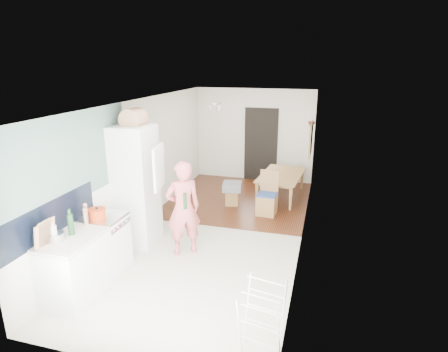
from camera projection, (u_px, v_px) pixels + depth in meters
The scene contains 32 objects.
room_shell at pixel (217, 170), 6.94m from camera, with size 3.20×7.00×2.50m, color white, non-canonical shape.
floor at pixel (218, 231), 7.31m from camera, with size 3.20×7.00×0.01m, color beige.
wood_floor_overlay at pixel (239, 199), 9.01m from camera, with size 3.20×3.30×0.01m, color #593216.
sage_wall_panel at pixel (70, 159), 5.33m from camera, with size 0.02×3.00×1.30m, color slate.
tile_splashback at pixel (50, 220), 5.03m from camera, with size 0.02×1.90×0.50m, color black.
doorway_recess at pixel (261, 145), 10.16m from camera, with size 0.90×0.04×2.00m, color black.
base_cabinet at pixel (75, 270), 5.17m from camera, with size 0.60×0.90×0.86m, color white.
worktop at pixel (71, 240), 5.03m from camera, with size 0.62×0.92×0.06m, color silver.
range_cooker at pixel (105, 244), 5.85m from camera, with size 0.60×0.60×0.88m, color white.
cooker_top at pixel (102, 217), 5.72m from camera, with size 0.60×0.60×0.04m, color silver.
fridge_housing at pixel (136, 186), 6.60m from camera, with size 0.66×0.66×2.15m, color white.
fridge_door at pixel (159, 167), 6.02m from camera, with size 0.56×0.04×0.70m, color white.
fridge_interior at pixel (150, 161), 6.38m from camera, with size 0.02×0.52×0.66m, color white.
pinboard at pixel (311, 139), 8.19m from camera, with size 0.03×0.90×0.70m, color tan.
pinboard_frame at pixel (310, 139), 8.19m from camera, with size 0.01×0.94×0.74m, color olive.
wall_sconce at pixel (311, 125), 8.74m from camera, with size 0.18×0.18×0.16m, color maroon.
person at pixel (183, 200), 6.23m from camera, with size 0.71×0.46×1.94m, color #DB6164.
dining_table at pixel (282, 188), 9.04m from camera, with size 1.42×0.79×0.50m, color olive.
dining_chair at pixel (267, 194), 7.97m from camera, with size 0.40×0.40×0.95m, color olive, non-canonical shape.
stool at pixel (232, 197), 8.59m from camera, with size 0.28×0.28×0.37m, color olive, non-canonical shape.
grey_drape at pixel (232, 187), 8.46m from camera, with size 0.41×0.41×0.18m, color slate.
drying_rack at pixel (262, 321), 4.15m from camera, with size 0.44×0.40×0.86m, color white, non-canonical shape.
bread_bin at pixel (134, 119), 6.30m from camera, with size 0.39×0.37×0.20m, color tan, non-canonical shape.
red_casserole at pixel (97, 214), 5.62m from camera, with size 0.26×0.26×0.15m, color red.
steel_pan at pixel (56, 237), 4.92m from camera, with size 0.22×0.22×0.11m, color silver.
held_bottle at pixel (185, 201), 6.04m from camera, with size 0.06×0.06×0.27m, color #173D1B.
bottle_a at pixel (71, 224), 5.07m from camera, with size 0.07×0.07×0.30m, color #173D1B.
bottle_b at pixel (70, 225), 5.06m from camera, with size 0.07×0.07×0.29m, color #173D1B.
bottle_c at pixel (54, 233), 4.90m from camera, with size 0.09×0.09×0.21m, color silver.
pepper_mill_front at pixel (86, 218), 5.40m from camera, with size 0.05×0.05×0.20m, color tan.
pepper_mill_back at pixel (86, 214), 5.51m from camera, with size 0.06×0.06×0.22m, color tan.
chopping_boards at pixel (45, 233), 4.75m from camera, with size 0.04×0.26×0.35m, color tan, non-canonical shape.
Camera 1 is at (1.91, -6.38, 3.19)m, focal length 30.00 mm.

